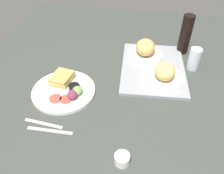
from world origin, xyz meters
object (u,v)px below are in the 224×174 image
object	(u,v)px
soda_bottle	(186,35)
knife	(50,130)
plate_with_salad	(65,89)
espresso_cup	(122,159)
drinking_glass	(194,59)
fork	(43,123)
bread_plate_near	(145,50)
serving_tray	(153,68)
bread_plate_far	(164,74)

from	to	relation	value
soda_bottle	knife	size ratio (longest dim) A/B	1.19
plate_with_salad	espresso_cup	world-z (taller)	plate_with_salad
drinking_glass	fork	world-z (taller)	drinking_glass
drinking_glass	espresso_cup	bearing A→B (deg)	-24.81
bread_plate_near	soda_bottle	size ratio (longest dim) A/B	0.86
serving_tray	soda_bottle	bearing A→B (deg)	142.20
bread_plate_far	espresso_cup	xyz separation A→B (cm)	(47.55, -13.52, -3.18)
drinking_glass	plate_with_salad	bearing A→B (deg)	-63.75
bread_plate_far	drinking_glass	world-z (taller)	drinking_glass
plate_with_salad	fork	distance (cm)	20.84
knife	soda_bottle	bearing A→B (deg)	50.31
serving_tray	soda_bottle	world-z (taller)	soda_bottle
bread_plate_near	espresso_cup	bearing A→B (deg)	-2.50
serving_tray	bread_plate_far	bearing A→B (deg)	28.34
serving_tray	fork	xyz separation A→B (cm)	(45.87, -42.95, -0.55)
drinking_glass	fork	xyz separation A→B (cm)	(50.85, -63.64, -5.72)
plate_with_salad	bread_plate_far	bearing A→B (deg)	108.46
serving_tray	fork	bearing A→B (deg)	-43.12
bread_plate_near	fork	bearing A→B (deg)	-34.09
serving_tray	espresso_cup	world-z (taller)	espresso_cup
espresso_cup	plate_with_salad	bearing A→B (deg)	-134.89
drinking_glass	espresso_cup	world-z (taller)	drinking_glass
drinking_glass	soda_bottle	distance (cm)	17.21
plate_with_salad	serving_tray	bearing A→B (deg)	121.88
serving_tray	plate_with_salad	world-z (taller)	plate_with_salad
drinking_glass	bread_plate_far	bearing A→B (deg)	-45.87
soda_bottle	espresso_cup	world-z (taller)	soda_bottle
serving_tray	knife	xyz separation A→B (cm)	(48.87, -38.95, -0.55)
fork	drinking_glass	bearing A→B (deg)	43.67
drinking_glass	soda_bottle	bearing A→B (deg)	-163.45
plate_with_salad	soda_bottle	world-z (taller)	soda_bottle
drinking_glass	soda_bottle	world-z (taller)	soda_bottle
fork	espresso_cup	bearing A→B (deg)	-13.39
drinking_glass	espresso_cup	size ratio (longest dim) A/B	2.13
serving_tray	drinking_glass	size ratio (longest dim) A/B	3.77
soda_bottle	knife	world-z (taller)	soda_bottle
soda_bottle	fork	xyz separation A→B (cm)	(66.53, -58.98, -11.06)
bread_plate_near	fork	size ratio (longest dim) A/B	1.15
bread_plate_far	knife	size ratio (longest dim) A/B	1.09
bread_plate_far	soda_bottle	bearing A→B (deg)	160.74
bread_plate_near	fork	distance (cm)	67.50
espresso_cup	fork	xyz separation A→B (cm)	(-11.59, -34.77, -1.75)
espresso_cup	bread_plate_near	bearing A→B (deg)	177.50
knife	espresso_cup	bearing A→B (deg)	-16.95
bread_plate_far	plate_with_salad	xyz separation A→B (cm)	(15.31, -45.89, -3.53)
fork	bread_plate_far	bearing A→B (deg)	41.72
bread_plate_near	plate_with_salad	distance (cm)	49.93
bread_plate_near	knife	xyz separation A→B (cm)	(58.72, -33.71, -5.40)
plate_with_salad	fork	xyz separation A→B (cm)	(20.65, -2.41, -1.40)
bread_plate_far	knife	xyz separation A→B (cm)	(38.96, -44.29, -4.93)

